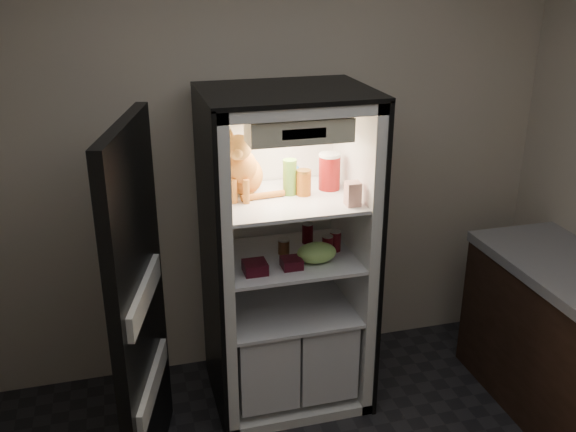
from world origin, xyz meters
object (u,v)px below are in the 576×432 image
at_px(refrigerator, 285,274).
at_px(parmesan_shaker, 290,177).
at_px(mayo_tub, 291,177).
at_px(pepper_jar, 329,171).
at_px(soda_can_c, 327,245).
at_px(salsa_jar, 304,183).
at_px(tabby_cat, 243,169).
at_px(berry_box_right, 292,263).
at_px(soda_can_b, 335,241).
at_px(cream_carton, 353,194).
at_px(berry_box_left, 255,267).
at_px(soda_can_a, 308,233).
at_px(grape_bag, 317,253).
at_px(condiment_jar, 284,246).

height_order(refrigerator, parmesan_shaker, refrigerator).
xyz_separation_m(mayo_tub, pepper_jar, (0.20, -0.08, 0.04)).
bearing_deg(soda_can_c, refrigerator, 153.08).
distance_m(refrigerator, salsa_jar, 0.58).
height_order(tabby_cat, mayo_tub, tabby_cat).
height_order(pepper_jar, soda_can_c, pepper_jar).
relative_size(salsa_jar, berry_box_right, 1.32).
distance_m(soda_can_b, soda_can_c, 0.07).
bearing_deg(cream_carton, soda_can_b, 95.00).
height_order(mayo_tub, berry_box_left, mayo_tub).
bearing_deg(berry_box_left, salsa_jar, 28.80).
relative_size(tabby_cat, berry_box_right, 3.76).
xyz_separation_m(mayo_tub, berry_box_left, (-0.29, -0.31, -0.38)).
bearing_deg(soda_can_a, grape_bag, -95.96).
distance_m(tabby_cat, berry_box_left, 0.53).
bearing_deg(tabby_cat, salsa_jar, 6.53).
relative_size(salsa_jar, cream_carton, 1.12).
distance_m(pepper_jar, grape_bag, 0.46).
distance_m(mayo_tub, soda_can_a, 0.36).
relative_size(soda_can_b, soda_can_c, 1.04).
bearing_deg(soda_can_c, soda_can_a, 107.12).
xyz_separation_m(salsa_jar, pepper_jar, (0.17, 0.06, 0.03)).
bearing_deg(pepper_jar, soda_can_b, -77.85).
bearing_deg(soda_can_b, cream_carton, -85.00).
xyz_separation_m(parmesan_shaker, soda_can_c, (0.20, -0.10, -0.39)).
bearing_deg(mayo_tub, soda_can_c, -52.31).
bearing_deg(soda_can_b, soda_can_c, -145.07).
distance_m(salsa_jar, soda_can_c, 0.39).
height_order(pepper_jar, condiment_jar, pepper_jar).
bearing_deg(grape_bag, tabby_cat, 149.97).
relative_size(tabby_cat, pepper_jar, 1.97).
relative_size(pepper_jar, berry_box_left, 1.67).
relative_size(tabby_cat, soda_can_a, 3.36).
bearing_deg(berry_box_left, cream_carton, -4.92).
distance_m(tabby_cat, pepper_jar, 0.49).
distance_m(soda_can_a, berry_box_right, 0.35).
xyz_separation_m(parmesan_shaker, pepper_jar, (0.24, 0.03, 0.00)).
height_order(soda_can_a, soda_can_c, soda_can_a).
xyz_separation_m(soda_can_c, berry_box_right, (-0.24, -0.10, -0.03)).
relative_size(soda_can_c, berry_box_left, 0.94).
bearing_deg(berry_box_right, soda_can_b, 25.96).
height_order(pepper_jar, grape_bag, pepper_jar).
bearing_deg(soda_can_b, refrigerator, 166.34).
height_order(mayo_tub, soda_can_b, mayo_tub).
bearing_deg(condiment_jar, parmesan_shaker, 18.37).
distance_m(cream_carton, berry_box_left, 0.65).
distance_m(soda_can_c, berry_box_right, 0.26).
distance_m(soda_can_c, grape_bag, 0.11).
xyz_separation_m(refrigerator, salsa_jar, (0.09, -0.05, 0.57)).
height_order(salsa_jar, berry_box_right, salsa_jar).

